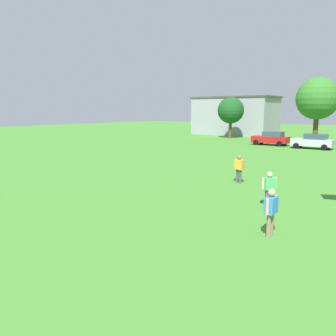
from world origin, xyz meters
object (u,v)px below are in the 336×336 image
object	(u,v)px
bystander_midfield	(269,186)
bystander_near_trees	(239,166)
tree_far_left	(231,111)
tree_left	(318,99)
parked_car_red_0	(271,138)
adult_bystander	(271,208)
parked_car_silver_1	(313,141)

from	to	relation	value
bystander_midfield	bystander_near_trees	bearing A→B (deg)	76.74
bystander_midfield	tree_far_left	size ratio (longest dim) A/B	0.25
bystander_near_trees	tree_left	distance (m)	29.63
bystander_near_trees	bystander_midfield	xyz separation A→B (m)	(3.22, -3.74, -0.06)
parked_car_red_0	tree_far_left	bearing A→B (deg)	-36.74
adult_bystander	tree_left	xyz separation A→B (m)	(-7.65, 36.41, 4.69)
adult_bystander	bystander_midfield	world-z (taller)	adult_bystander
parked_car_red_0	parked_car_silver_1	size ratio (longest dim) A/B	1.00
bystander_near_trees	parked_car_red_0	world-z (taller)	parked_car_red_0
bystander_midfield	parked_car_red_0	xyz separation A→B (m)	(-9.72, 26.35, -0.07)
bystander_near_trees	parked_car_red_0	distance (m)	23.53
adult_bystander	bystander_midfield	bearing A→B (deg)	-157.74
tree_far_left	bystander_near_trees	bearing A→B (deg)	-62.30
adult_bystander	bystander_near_trees	bearing A→B (deg)	-146.87
adult_bystander	parked_car_silver_1	size ratio (longest dim) A/B	0.38
bystander_near_trees	bystander_midfield	world-z (taller)	bystander_near_trees
parked_car_silver_1	tree_far_left	xyz separation A→B (m)	(-14.03, 7.71, 3.32)
adult_bystander	bystander_midfield	distance (m)	3.84
parked_car_silver_1	tree_far_left	distance (m)	16.35
bystander_midfield	tree_left	size ratio (longest dim) A/B	0.19
adult_bystander	bystander_near_trees	size ratio (longest dim) A/B	0.99
adult_bystander	bystander_near_trees	world-z (taller)	bystander_near_trees
parked_car_red_0	bystander_near_trees	bearing A→B (deg)	106.02
parked_car_red_0	tree_far_left	distance (m)	11.53
bystander_near_trees	parked_car_red_0	bearing A→B (deg)	126.07
adult_bystander	parked_car_red_0	distance (m)	31.92
adult_bystander	tree_left	distance (m)	37.50
adult_bystander	parked_car_silver_1	distance (m)	29.42
tree_far_left	bystander_midfield	bearing A→B (deg)	-60.61
tree_left	tree_far_left	bearing A→B (deg)	179.46
parked_car_red_0	tree_left	bearing A→B (deg)	-118.16
bystander_near_trees	parked_car_silver_1	xyz separation A→B (m)	(-1.31, 21.50, -0.13)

